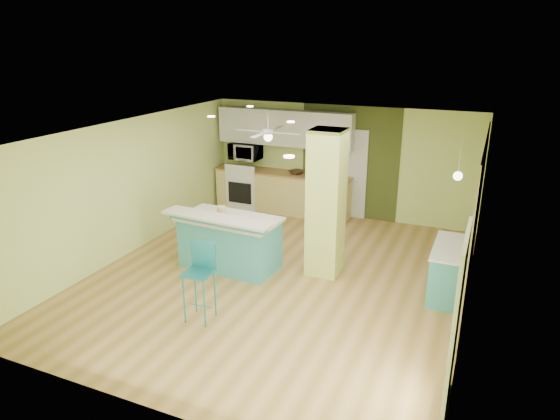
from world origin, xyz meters
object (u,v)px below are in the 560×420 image
object	(u,v)px
peninsula	(229,241)
side_counter	(449,270)
canister	(222,210)
fruit_bowl	(296,172)

from	to	relation	value
peninsula	side_counter	distance (m)	3.69
peninsula	side_counter	world-z (taller)	peninsula
peninsula	canister	distance (m)	0.56
fruit_bowl	canister	world-z (taller)	canister
fruit_bowl	peninsula	bearing A→B (deg)	-90.04
canister	peninsula	bearing A→B (deg)	-30.49
side_counter	fruit_bowl	distance (m)	4.56
peninsula	canister	bearing A→B (deg)	152.70
fruit_bowl	side_counter	bearing A→B (deg)	-36.19
peninsula	canister	world-z (taller)	canister
fruit_bowl	canister	xyz separation A→B (m)	(-0.20, -3.05, 0.02)
side_counter	fruit_bowl	world-z (taller)	fruit_bowl
side_counter	canister	size ratio (longest dim) A/B	8.05
peninsula	fruit_bowl	bearing A→B (deg)	93.15
peninsula	fruit_bowl	xyz separation A→B (m)	(0.00, 3.17, 0.49)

